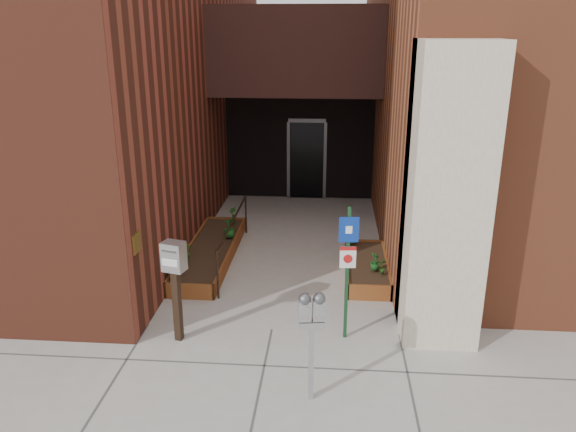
# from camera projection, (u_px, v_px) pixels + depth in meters

# --- Properties ---
(ground) EXTENTS (80.00, 80.00, 0.00)m
(ground) POSITION_uv_depth(u_px,v_px,m) (272.00, 330.00, 8.88)
(ground) COLOR #9E9991
(ground) RESTS_ON ground
(architecture) EXTENTS (20.00, 14.60, 10.00)m
(architecture) POSITION_uv_depth(u_px,v_px,m) (292.00, 7.00, 13.78)
(architecture) COLOR brown
(architecture) RESTS_ON ground
(planter_left) EXTENTS (0.90, 3.60, 0.30)m
(planter_left) POSITION_uv_depth(u_px,v_px,m) (211.00, 253.00, 11.50)
(planter_left) COLOR brown
(planter_left) RESTS_ON ground
(planter_right) EXTENTS (0.80, 2.20, 0.30)m
(planter_right) POSITION_uv_depth(u_px,v_px,m) (366.00, 268.00, 10.79)
(planter_right) COLOR brown
(planter_right) RESTS_ON ground
(handrail) EXTENTS (0.04, 3.34, 0.90)m
(handrail) POSITION_uv_depth(u_px,v_px,m) (233.00, 227.00, 11.21)
(handrail) COLOR black
(handrail) RESTS_ON ground
(parking_meter) EXTENTS (0.34, 0.18, 1.50)m
(parking_meter) POSITION_uv_depth(u_px,v_px,m) (312.00, 318.00, 6.88)
(parking_meter) COLOR #9E9EA0
(parking_meter) RESTS_ON ground
(sign_post) EXTENTS (0.29, 0.08, 2.11)m
(sign_post) POSITION_uv_depth(u_px,v_px,m) (348.00, 260.00, 8.24)
(sign_post) COLOR #163E21
(sign_post) RESTS_ON ground
(payment_dropbox) EXTENTS (0.37, 0.31, 1.60)m
(payment_dropbox) POSITION_uv_depth(u_px,v_px,m) (175.00, 270.00, 8.24)
(payment_dropbox) COLOR black
(payment_dropbox) RESTS_ON ground
(shrub_left_a) EXTENTS (0.48, 0.48, 0.38)m
(shrub_left_a) POSITION_uv_depth(u_px,v_px,m) (175.00, 268.00, 9.95)
(shrub_left_a) COLOR #265618
(shrub_left_a) RESTS_ON planter_left
(shrub_left_b) EXTENTS (0.23, 0.23, 0.32)m
(shrub_left_b) POSITION_uv_depth(u_px,v_px,m) (186.00, 252.00, 10.69)
(shrub_left_b) COLOR #2A5E1A
(shrub_left_b) RESTS_ON planter_left
(shrub_left_c) EXTENTS (0.30, 0.30, 0.41)m
(shrub_left_c) POSITION_uv_depth(u_px,v_px,m) (229.00, 228.00, 11.86)
(shrub_left_c) COLOR #1A5D1E
(shrub_left_c) RESTS_ON planter_left
(shrub_left_d) EXTENTS (0.27, 0.27, 0.37)m
(shrub_left_d) POSITION_uv_depth(u_px,v_px,m) (233.00, 215.00, 12.72)
(shrub_left_d) COLOR #18571A
(shrub_left_d) RESTS_ON planter_left
(shrub_right_a) EXTENTS (0.23, 0.23, 0.32)m
(shrub_right_a) POSITION_uv_depth(u_px,v_px,m) (375.00, 262.00, 10.27)
(shrub_right_a) COLOR #164F1A
(shrub_right_a) RESTS_ON planter_right
(shrub_right_b) EXTENTS (0.16, 0.16, 0.30)m
(shrub_right_b) POSITION_uv_depth(u_px,v_px,m) (383.00, 266.00, 10.11)
(shrub_right_b) COLOR #245016
(shrub_right_b) RESTS_ON planter_right
(shrub_right_c) EXTENTS (0.32, 0.32, 0.34)m
(shrub_right_c) POSITION_uv_depth(u_px,v_px,m) (353.00, 235.00, 11.55)
(shrub_right_c) COLOR #225C1A
(shrub_right_c) RESTS_ON planter_right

